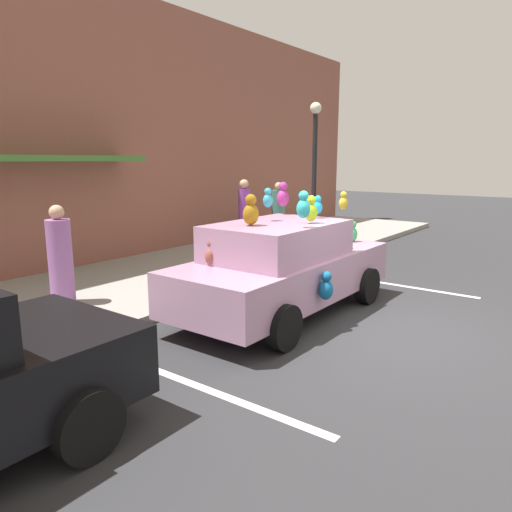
{
  "coord_description": "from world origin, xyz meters",
  "views": [
    {
      "loc": [
        -6.49,
        -2.57,
        2.52
      ],
      "look_at": [
        -0.07,
        2.24,
        0.9
      ],
      "focal_mm": 33.53,
      "sensor_mm": 36.0,
      "label": 1
    }
  ],
  "objects_px": {
    "teddy_bear_on_sidewalk": "(262,249)",
    "pedestrian_near_shopfront": "(60,259)",
    "pedestrian_by_lamp": "(278,214)",
    "pedestrian_walking_past": "(244,215)",
    "street_lamp_post": "(314,163)",
    "plush_covered_car": "(284,267)"
  },
  "relations": [
    {
      "from": "pedestrian_walking_past",
      "to": "teddy_bear_on_sidewalk",
      "type": "bearing_deg",
      "value": -132.58
    },
    {
      "from": "teddy_bear_on_sidewalk",
      "to": "pedestrian_near_shopfront",
      "type": "distance_m",
      "value": 4.5
    },
    {
      "from": "plush_covered_car",
      "to": "pedestrian_by_lamp",
      "type": "bearing_deg",
      "value": 34.96
    },
    {
      "from": "teddy_bear_on_sidewalk",
      "to": "pedestrian_walking_past",
      "type": "bearing_deg",
      "value": 47.42
    },
    {
      "from": "pedestrian_near_shopfront",
      "to": "pedestrian_by_lamp",
      "type": "xyz_separation_m",
      "value": [
        7.46,
        0.71,
        0.03
      ]
    },
    {
      "from": "pedestrian_near_shopfront",
      "to": "teddy_bear_on_sidewalk",
      "type": "bearing_deg",
      "value": -12.13
    },
    {
      "from": "teddy_bear_on_sidewalk",
      "to": "pedestrian_by_lamp",
      "type": "height_order",
      "value": "pedestrian_by_lamp"
    },
    {
      "from": "plush_covered_car",
      "to": "teddy_bear_on_sidewalk",
      "type": "relative_size",
      "value": 5.38
    },
    {
      "from": "pedestrian_near_shopfront",
      "to": "plush_covered_car",
      "type": "bearing_deg",
      "value": -54.71
    },
    {
      "from": "street_lamp_post",
      "to": "pedestrian_by_lamp",
      "type": "relative_size",
      "value": 2.17
    },
    {
      "from": "pedestrian_walking_past",
      "to": "plush_covered_car",
      "type": "bearing_deg",
      "value": -135.19
    },
    {
      "from": "pedestrian_near_shopfront",
      "to": "street_lamp_post",
      "type": "bearing_deg",
      "value": -10.33
    },
    {
      "from": "pedestrian_near_shopfront",
      "to": "pedestrian_by_lamp",
      "type": "relative_size",
      "value": 0.96
    },
    {
      "from": "street_lamp_post",
      "to": "pedestrian_by_lamp",
      "type": "bearing_deg",
      "value": 57.96
    },
    {
      "from": "teddy_bear_on_sidewalk",
      "to": "street_lamp_post",
      "type": "height_order",
      "value": "street_lamp_post"
    },
    {
      "from": "teddy_bear_on_sidewalk",
      "to": "pedestrian_by_lamp",
      "type": "bearing_deg",
      "value": 28.25
    },
    {
      "from": "teddy_bear_on_sidewalk",
      "to": "pedestrian_near_shopfront",
      "type": "height_order",
      "value": "pedestrian_near_shopfront"
    },
    {
      "from": "pedestrian_by_lamp",
      "to": "teddy_bear_on_sidewalk",
      "type": "bearing_deg",
      "value": -151.75
    },
    {
      "from": "pedestrian_by_lamp",
      "to": "street_lamp_post",
      "type": "bearing_deg",
      "value": -122.04
    },
    {
      "from": "street_lamp_post",
      "to": "pedestrian_walking_past",
      "type": "xyz_separation_m",
      "value": [
        -0.19,
        2.08,
        -1.43
      ]
    },
    {
      "from": "plush_covered_car",
      "to": "pedestrian_walking_past",
      "type": "relative_size",
      "value": 2.35
    },
    {
      "from": "plush_covered_car",
      "to": "street_lamp_post",
      "type": "bearing_deg",
      "value": 24.14
    }
  ]
}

